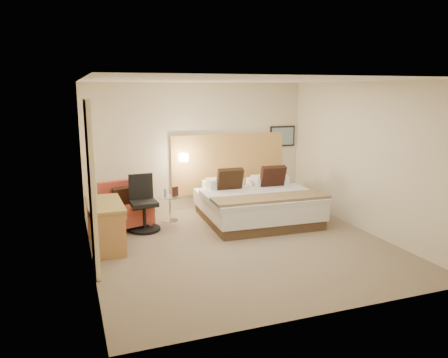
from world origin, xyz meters
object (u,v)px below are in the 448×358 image
object	(u,v)px
lounge_chair	(125,209)
side_table	(170,207)
desk	(106,212)
bed	(256,204)
desk_chair	(143,208)

from	to	relation	value
lounge_chair	side_table	size ratio (longest dim) A/B	1.72
desk	lounge_chair	bearing A→B (deg)	67.15
bed	desk_chair	bearing A→B (deg)	176.28
desk	desk_chair	bearing A→B (deg)	44.21
side_table	desk_chair	bearing A→B (deg)	-147.15
bed	side_table	world-z (taller)	bed
bed	lounge_chair	xyz separation A→B (m)	(-2.50, 0.44, 0.01)
bed	desk_chair	distance (m)	2.21
lounge_chair	side_table	distance (m)	0.88
bed	desk	xyz separation A→B (m)	(-2.92, -0.55, 0.26)
desk	desk_chair	size ratio (longest dim) A/B	1.20
side_table	desk	xyz separation A→B (m)	(-1.29, -1.07, 0.32)
bed	side_table	xyz separation A→B (m)	(-1.62, 0.52, -0.06)
side_table	desk	distance (m)	1.71
lounge_chair	desk	distance (m)	1.10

